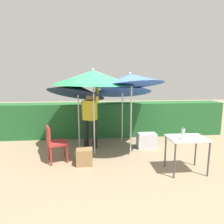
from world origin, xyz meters
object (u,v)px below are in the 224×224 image
Objects in this scene: umbrella_yellow at (131,80)px; chair_plastic at (54,141)px; umbrella_orange at (121,88)px; crate_cardboard at (85,157)px; umbrella_navy at (93,78)px; folding_table at (187,142)px; umbrella_rainbow at (77,90)px; cooler_box at (147,141)px; person_vendor at (90,116)px; bottle_water at (183,134)px.

umbrella_yellow reaches higher than chair_plastic.
umbrella_orange is 2.47m from crate_cardboard.
folding_table is at bearing -31.27° from umbrella_navy.
cooler_box is (1.98, -0.29, -1.46)m from umbrella_rainbow.
cooler_box is (2.47, 0.73, -0.30)m from chair_plastic.
person_vendor is 2.69m from folding_table.
bottle_water is (0.90, -1.11, -1.08)m from umbrella_yellow.
umbrella_yellow is 2.38m from chair_plastic.
umbrella_navy is 5.81× the size of crate_cardboard.
cooler_box is 2.00m from crate_cardboard.
umbrella_navy is 2.49m from bottle_water.
person_vendor is at bearing 137.10° from bottle_water.
umbrella_orange is (1.32, 0.37, 0.02)m from umbrella_rainbow.
bottle_water is at bearing -149.30° from folding_table.
umbrella_yellow is (1.39, -0.78, 0.29)m from umbrella_rainbow.
cooler_box is 1.40× the size of crate_cardboard.
umbrella_orange is 2.57m from chair_plastic.
umbrella_yellow is 2.17m from crate_cardboard.
umbrella_rainbow is at bearing -164.54° from umbrella_orange.
bottle_water is at bearing -66.80° from umbrella_orange.
umbrella_rainbow reaches higher than umbrella_orange.
bottle_water is (0.31, -1.60, 0.67)m from cooler_box.
umbrella_navy reaches higher than folding_table.
umbrella_rainbow is at bearing 150.64° from umbrella_yellow.
umbrella_yellow reaches higher than umbrella_navy.
bottle_water is at bearing -79.13° from cooler_box.
chair_plastic is at bearing -142.60° from umbrella_orange.
umbrella_yellow is at bearing 22.42° from crate_cardboard.
umbrella_navy is 1.19× the size of person_vendor.
umbrella_yellow is 1.79m from bottle_water.
cooler_box is at bearing -44.77° from umbrella_orange.
umbrella_orange is 5.37× the size of crate_cardboard.
umbrella_rainbow is at bearing 143.28° from folding_table.
chair_plastic is (-0.85, -0.92, -0.42)m from person_vendor.
crate_cardboard is 2.31m from folding_table.
folding_table reaches higher than cooler_box.
umbrella_navy reaches higher than chair_plastic.
umbrella_navy is at bearing 170.10° from umbrella_yellow.
umbrella_rainbow is 3.95× the size of cooler_box.
umbrella_orange is 2.58m from bottle_water.
folding_table is (2.91, -0.79, 0.16)m from chair_plastic.
person_vendor is 3.49× the size of cooler_box.
person_vendor is at bearing 47.22° from chair_plastic.
umbrella_rainbow reaches higher than chair_plastic.
cooler_box is at bearing 39.96° from umbrella_yellow.
umbrella_rainbow is 5.52× the size of crate_cardboard.
umbrella_rainbow reaches higher than cooler_box.
chair_plastic is 2.59m from cooler_box.
cooler_box is at bearing -6.66° from person_vendor.
umbrella_rainbow is 1.37m from umbrella_orange.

